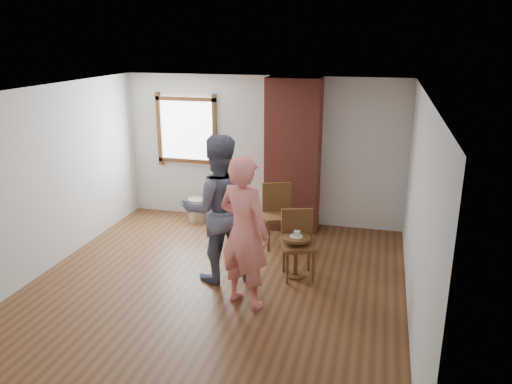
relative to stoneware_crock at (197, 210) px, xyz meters
The scene contains 12 objects.
ground 2.66m from the stoneware_crock, 64.72° to the right, with size 5.50×5.50×0.00m, color brown.
room_shell 2.64m from the stoneware_crock, 59.02° to the right, with size 5.04×5.52×2.62m.
brick_chimney 2.05m from the stoneware_crock, ahead, with size 0.90×0.50×2.60m, color #984036.
stoneware_crock is the anchor object (origin of this frame).
dark_pot 0.15m from the stoneware_crock, ahead, with size 0.15×0.15×0.15m, color black.
dining_chair_left 1.82m from the stoneware_crock, 22.61° to the right, with size 0.60×0.60×1.00m.
dining_chair_right 2.76m from the stoneware_crock, 38.29° to the right, with size 0.56×0.56×0.95m.
side_table 2.76m from the stoneware_crock, 39.31° to the right, with size 0.40×0.40×0.60m.
cake_plate 2.78m from the stoneware_crock, 39.31° to the right, with size 0.18×0.18×0.01m, color white.
cake_slice 2.79m from the stoneware_crock, 39.18° to the right, with size 0.08×0.07×0.06m, color white.
man 2.47m from the stoneware_crock, 61.59° to the right, with size 0.99×0.77×2.03m, color #141739.
person_pink 3.20m from the stoneware_crock, 58.17° to the right, with size 0.70×0.46×1.93m, color #FA827D.
Camera 1 is at (2.04, -5.64, 3.24)m, focal length 35.00 mm.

